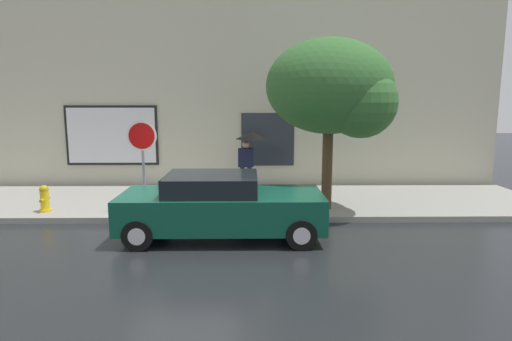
{
  "coord_description": "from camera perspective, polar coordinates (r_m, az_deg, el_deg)",
  "views": [
    {
      "loc": [
        1.53,
        -9.41,
        3.05
      ],
      "look_at": [
        1.68,
        1.8,
        1.2
      ],
      "focal_mm": 30.27,
      "sensor_mm": 36.0,
      "label": 1
    }
  ],
  "objects": [
    {
      "name": "ground_plane",
      "position": [
        10.01,
        -9.66,
        -8.51
      ],
      "size": [
        60.0,
        60.0,
        0.0
      ],
      "primitive_type": "plane",
      "color": "black"
    },
    {
      "name": "sidewalk",
      "position": [
        12.85,
        -7.63,
        -4.1
      ],
      "size": [
        20.0,
        4.0,
        0.15
      ],
      "primitive_type": "cube",
      "color": "gray",
      "rests_on": "ground"
    },
    {
      "name": "building_facade",
      "position": [
        14.99,
        -6.86,
        10.95
      ],
      "size": [
        20.0,
        0.67,
        7.0
      ],
      "color": "beige",
      "rests_on": "ground"
    },
    {
      "name": "parked_car",
      "position": [
        9.64,
        -4.73,
        -4.68
      ],
      "size": [
        4.43,
        1.94,
        1.43
      ],
      "color": "#0F4C38",
      "rests_on": "ground"
    },
    {
      "name": "fire_hydrant",
      "position": [
        12.56,
        -26.14,
        -3.37
      ],
      "size": [
        0.3,
        0.44,
        0.7
      ],
      "color": "yellow",
      "rests_on": "sidewalk"
    },
    {
      "name": "pedestrian_with_umbrella",
      "position": [
        13.4,
        -0.72,
        3.57
      ],
      "size": [
        1.06,
        1.06,
        1.91
      ],
      "color": "black",
      "rests_on": "sidewalk"
    },
    {
      "name": "street_tree",
      "position": [
        11.41,
        10.49,
        10.43
      ],
      "size": [
        3.28,
        2.79,
        4.47
      ],
      "color": "#4C3823",
      "rests_on": "sidewalk"
    },
    {
      "name": "stop_sign",
      "position": [
        11.38,
        -14.78,
        2.86
      ],
      "size": [
        0.76,
        0.1,
        2.37
      ],
      "color": "gray",
      "rests_on": "sidewalk"
    }
  ]
}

